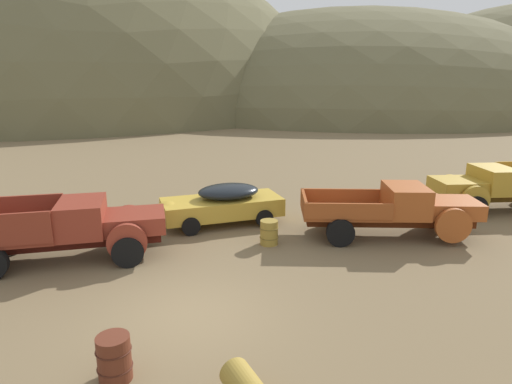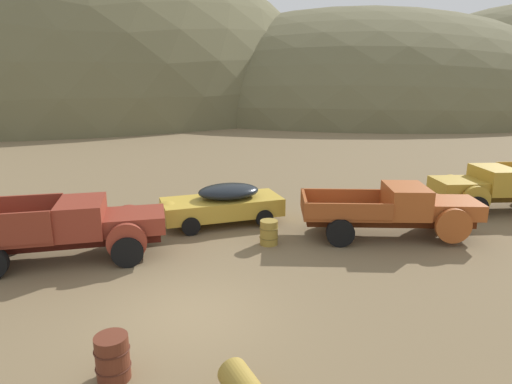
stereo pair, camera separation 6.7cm
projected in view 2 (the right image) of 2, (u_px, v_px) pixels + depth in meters
ground_plane at (191, 316)px, 10.71m from camera, size 300.00×300.00×0.00m
hill_center at (77, 108)px, 80.02m from camera, size 89.95×87.24×54.49m
hill_far_right at (349, 107)px, 82.79m from camera, size 80.54×79.74×33.70m
truck_rust_red at (78, 228)px, 13.87m from camera, size 6.35×2.93×1.91m
car_faded_yellow at (219, 204)px, 17.18m from camera, size 5.12×2.84×1.57m
truck_oxide_orange at (401, 210)px, 15.76m from camera, size 6.39×2.90×1.89m
truck_mustard at (497, 187)px, 18.87m from camera, size 6.24×2.70×1.91m
oil_drum_spare at (113, 358)px, 8.37m from camera, size 0.68×0.68×0.91m
oil_drum_by_truck at (269, 232)px, 15.16m from camera, size 0.65×0.65×0.85m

